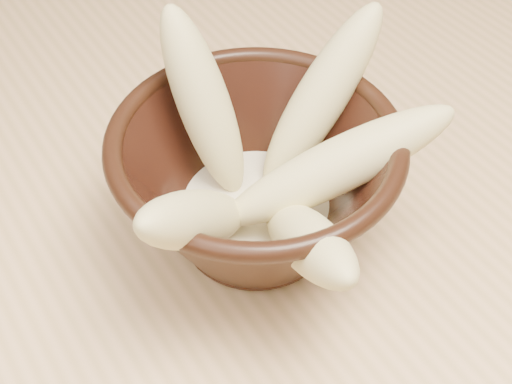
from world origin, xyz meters
TOP-DOWN VIEW (x-y plane):
  - table at (0.00, 0.00)m, footprint 1.20×0.80m
  - bowl at (-0.20, -0.09)m, footprint 0.18×0.18m
  - milk_puddle at (-0.20, -0.09)m, footprint 0.10×0.10m
  - banana_upright at (-0.21, -0.04)m, footprint 0.04×0.09m
  - banana_left at (-0.25, -0.11)m, footprint 0.12×0.09m
  - banana_right at (-0.14, -0.07)m, footprint 0.12×0.05m
  - banana_across at (-0.16, -0.12)m, footprint 0.16×0.07m
  - banana_front at (-0.20, -0.15)m, footprint 0.06×0.13m

SIDE VIEW (x-z plane):
  - table at x=0.00m, z-range 0.30..1.05m
  - milk_puddle at x=-0.20m, z-range 0.78..0.79m
  - bowl at x=-0.20m, z-range 0.76..0.86m
  - banana_front at x=-0.20m, z-range 0.77..0.87m
  - banana_left at x=-0.25m, z-range 0.77..0.89m
  - banana_across at x=-0.16m, z-range 0.79..0.87m
  - banana_right at x=-0.14m, z-range 0.78..0.90m
  - banana_upright at x=-0.21m, z-range 0.78..0.91m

